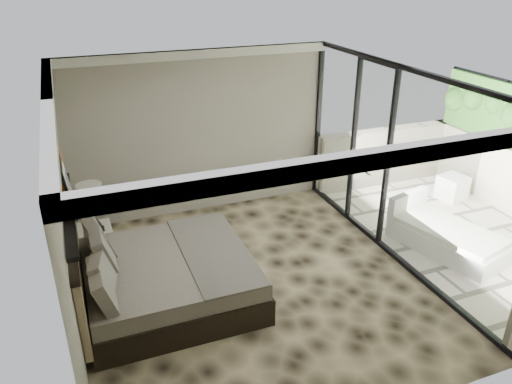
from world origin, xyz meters
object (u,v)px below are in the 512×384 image
object	(u,v)px
bed	(161,277)
nightstand	(97,244)
table_lamp	(91,200)
ottoman	(452,188)
lounger	(445,236)

from	to	relation	value
bed	nightstand	size ratio (longest dim) A/B	4.67
bed	table_lamp	xyz separation A→B (m)	(-0.67, 1.38, 0.59)
nightstand	table_lamp	distance (m)	0.72
nightstand	ottoman	world-z (taller)	nightstand
table_lamp	ottoman	world-z (taller)	table_lamp
bed	lounger	world-z (taller)	bed
table_lamp	ottoman	distance (m)	6.39
table_lamp	bed	bearing A→B (deg)	-63.96
bed	lounger	xyz separation A→B (m)	(4.34, -0.28, -0.15)
table_lamp	lounger	world-z (taller)	table_lamp
bed	lounger	size ratio (longest dim) A/B	1.18
nightstand	ottoman	size ratio (longest dim) A/B	1.05
ottoman	lounger	distance (m)	1.91
bed	ottoman	distance (m)	5.78
table_lamp	ottoman	xyz separation A→B (m)	(6.34, -0.28, -0.73)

